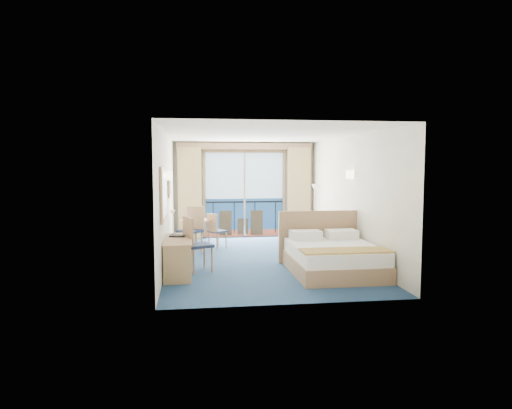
% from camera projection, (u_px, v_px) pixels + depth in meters
% --- Properties ---
extents(floor, '(6.50, 6.50, 0.00)m').
position_uv_depth(floor, '(261.00, 259.00, 9.96)').
color(floor, navy).
rests_on(floor, ground).
extents(room_walls, '(4.04, 6.54, 2.72)m').
position_uv_depth(room_walls, '(261.00, 178.00, 9.81)').
color(room_walls, beige).
rests_on(room_walls, ground).
extents(balcony_door, '(2.36, 0.03, 2.52)m').
position_uv_depth(balcony_door, '(244.00, 197.00, 13.04)').
color(balcony_door, navy).
rests_on(balcony_door, room_walls).
extents(curtain_left, '(0.65, 0.22, 2.55)m').
position_uv_depth(curtain_left, '(190.00, 193.00, 12.67)').
color(curtain_left, tan).
rests_on(curtain_left, room_walls).
extents(curtain_right, '(0.65, 0.22, 2.55)m').
position_uv_depth(curtain_right, '(299.00, 192.00, 13.09)').
color(curtain_right, tan).
rests_on(curtain_right, room_walls).
extents(pelmet, '(3.80, 0.25, 0.18)m').
position_uv_depth(pelmet, '(245.00, 146.00, 12.79)').
color(pelmet, tan).
rests_on(pelmet, room_walls).
extents(mirror, '(0.05, 1.25, 0.95)m').
position_uv_depth(mirror, '(164.00, 194.00, 8.08)').
color(mirror, tan).
rests_on(mirror, room_walls).
extents(wall_print, '(0.04, 0.42, 0.52)m').
position_uv_depth(wall_print, '(169.00, 186.00, 10.00)').
color(wall_print, tan).
rests_on(wall_print, room_walls).
extents(sconce_left, '(0.18, 0.18, 0.18)m').
position_uv_depth(sconce_left, '(168.00, 176.00, 8.94)').
color(sconce_left, '#FFE5B2').
rests_on(sconce_left, room_walls).
extents(sconce_right, '(0.18, 0.18, 0.18)m').
position_uv_depth(sconce_right, '(350.00, 175.00, 9.91)').
color(sconce_right, '#FFE5B2').
rests_on(sconce_right, room_walls).
extents(bed, '(1.74, 2.07, 1.10)m').
position_uv_depth(bed, '(333.00, 257.00, 8.73)').
color(bed, tan).
rests_on(bed, ground).
extents(nightstand, '(0.44, 0.42, 0.58)m').
position_uv_depth(nightstand, '(339.00, 244.00, 10.16)').
color(nightstand, tan).
rests_on(nightstand, ground).
extents(phone, '(0.21, 0.17, 0.09)m').
position_uv_depth(phone, '(337.00, 229.00, 10.16)').
color(phone, silver).
rests_on(phone, nightstand).
extents(armchair, '(0.91, 0.92, 0.62)m').
position_uv_depth(armchair, '(311.00, 232.00, 11.96)').
color(armchair, '#495059').
rests_on(armchair, ground).
extents(floor_lamp, '(0.21, 0.21, 1.52)m').
position_uv_depth(floor_lamp, '(315.00, 198.00, 12.61)').
color(floor_lamp, silver).
rests_on(floor_lamp, ground).
extents(desk, '(0.50, 1.47, 0.69)m').
position_uv_depth(desk, '(178.00, 259.00, 8.15)').
color(desk, tan).
rests_on(desk, ground).
extents(desk_chair, '(0.61, 0.60, 1.07)m').
position_uv_depth(desk_chair, '(194.00, 241.00, 8.73)').
color(desk_chair, '#1B2440').
rests_on(desk_chair, ground).
extents(folder, '(0.32, 0.26, 0.03)m').
position_uv_depth(folder, '(178.00, 236.00, 8.76)').
color(folder, black).
rests_on(folder, desk).
extents(desk_lamp, '(0.12, 0.12, 0.47)m').
position_uv_depth(desk_lamp, '(173.00, 217.00, 8.92)').
color(desk_lamp, silver).
rests_on(desk_lamp, desk).
extents(round_table, '(0.79, 0.79, 0.71)m').
position_uv_depth(round_table, '(196.00, 227.00, 11.22)').
color(round_table, tan).
rests_on(round_table, ground).
extents(table_chair_a, '(0.53, 0.52, 0.86)m').
position_uv_depth(table_chair_a, '(215.00, 229.00, 11.25)').
color(table_chair_a, '#1B2440').
rests_on(table_chair_a, ground).
extents(table_chair_b, '(0.66, 0.66, 1.08)m').
position_uv_depth(table_chair_b, '(193.00, 227.00, 10.70)').
color(table_chair_b, '#1B2440').
rests_on(table_chair_b, ground).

